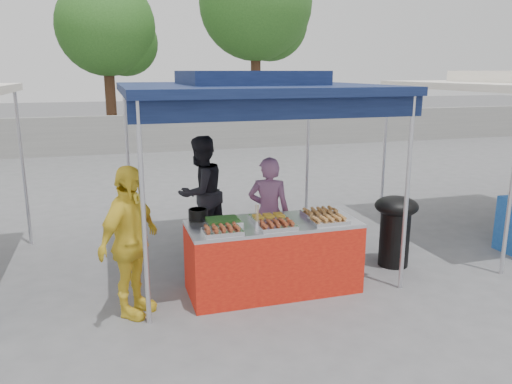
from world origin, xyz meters
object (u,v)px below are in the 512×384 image
object	(u,v)px
customer_person	(130,242)
vendor_table	(273,256)
cooking_pot	(198,214)
wok_burner	(395,225)
vendor_woman	(269,213)
helper_man	(201,192)

from	to	relation	value
customer_person	vendor_table	bearing A→B (deg)	-47.20
cooking_pot	wok_burner	bearing A→B (deg)	-1.45
vendor_table	vendor_woman	size ratio (longest dim) A/B	1.34
vendor_table	vendor_woman	distance (m)	0.81
vendor_table	wok_burner	bearing A→B (deg)	8.80
vendor_table	wok_burner	world-z (taller)	wok_burner
helper_man	customer_person	distance (m)	2.20
cooking_pot	vendor_woman	world-z (taller)	vendor_woman
wok_burner	vendor_woman	bearing A→B (deg)	-178.17
vendor_woman	helper_man	bearing A→B (deg)	-31.89
helper_man	wok_burner	bearing A→B (deg)	114.00
wok_burner	cooking_pot	bearing A→B (deg)	-164.60
vendor_table	helper_man	world-z (taller)	helper_man
cooking_pot	vendor_woman	bearing A→B (deg)	20.30
helper_man	customer_person	bearing A→B (deg)	25.82
vendor_table	customer_person	distance (m)	1.69
vendor_woman	helper_man	xyz separation A→B (m)	(-0.71, 1.04, 0.08)
vendor_table	customer_person	bearing A→B (deg)	-175.05
helper_man	vendor_table	bearing A→B (deg)	72.79
wok_burner	vendor_table	bearing A→B (deg)	-154.34
vendor_table	cooking_pot	xyz separation A→B (m)	(-0.82, 0.35, 0.49)
wok_burner	customer_person	bearing A→B (deg)	-156.16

